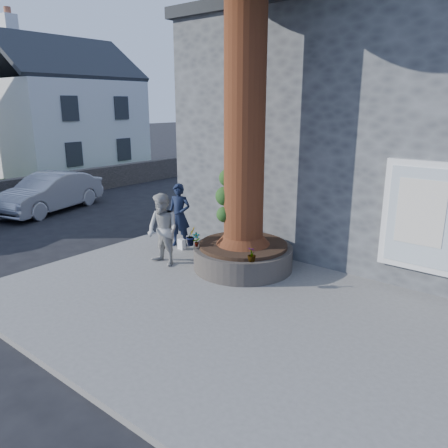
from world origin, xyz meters
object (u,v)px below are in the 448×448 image
Objects in this scene: woman at (163,230)px; a_board_sign at (30,197)px; man at (179,215)px; planter at (243,256)px; car_silver at (50,192)px.

woman is 1.72× the size of a_board_sign.
man reaches higher than a_board_sign.
planter is 1.36× the size of man.
woman is 8.38m from a_board_sign.
woman reaches higher than planter.
car_silver is at bearing 157.27° from man.
car_silver is (-6.83, 0.17, -0.27)m from man.
planter is 1.98m from woman.
planter is at bearing -32.85° from a_board_sign.
woman is (0.70, -1.26, 0.01)m from man.
car_silver is 4.23× the size of a_board_sign.
planter is at bearing -27.44° from man.
man is (-2.31, 0.25, 0.56)m from planter.
car_silver is (-7.54, 1.43, -0.28)m from woman.
planter is 0.54× the size of car_silver.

